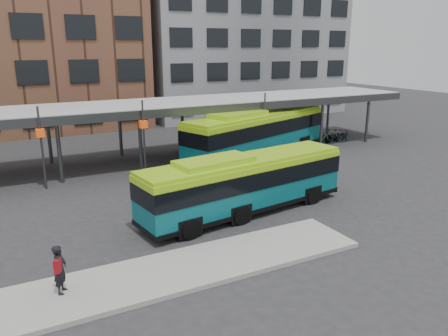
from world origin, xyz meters
TOP-DOWN VIEW (x-y plane):
  - ground at (0.00, 0.00)m, footprint 120.00×120.00m
  - boarding_island at (-5.50, -3.00)m, footprint 14.00×3.00m
  - canopy at (-0.06, 12.87)m, footprint 40.00×6.53m
  - building_grey at (16.00, 32.00)m, footprint 24.00×14.00m
  - bus_front at (-0.71, 1.07)m, footprint 11.27×3.83m
  - bus_rear at (5.80, 10.34)m, footprint 13.25×6.93m
  - pedestrian at (-9.88, -2.72)m, footprint 0.62×0.73m
  - bike_rack at (13.53, 11.84)m, footprint 6.22×1.69m

SIDE VIEW (x-z plane):
  - ground at x=0.00m, z-range 0.00..0.00m
  - boarding_island at x=-5.50m, z-range 0.00..0.18m
  - bike_rack at x=13.53m, z-range -0.05..1.01m
  - pedestrian at x=-9.88m, z-range 0.19..1.88m
  - bus_front at x=-0.71m, z-range 0.06..3.11m
  - bus_rear at x=5.80m, z-range 0.07..3.68m
  - canopy at x=-0.06m, z-range 1.51..6.31m
  - building_grey at x=16.00m, z-range 0.00..20.00m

